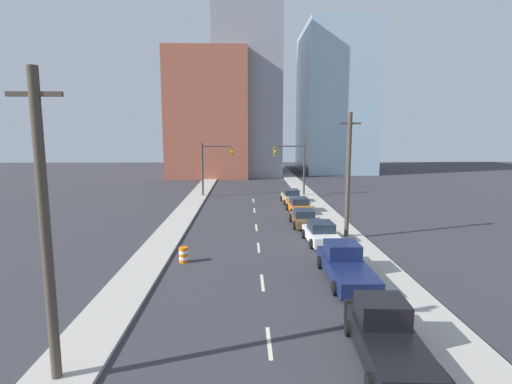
% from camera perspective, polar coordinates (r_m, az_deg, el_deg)
% --- Properties ---
extents(sidewalk_left, '(2.38, 95.83, 0.16)m').
position_cam_1_polar(sidewalk_left, '(54.62, -7.77, 0.22)').
color(sidewalk_left, '#ADA89E').
rests_on(sidewalk_left, ground).
extents(sidewalk_right, '(2.38, 95.83, 0.16)m').
position_cam_1_polar(sidewalk_right, '(54.83, 6.65, 0.27)').
color(sidewalk_right, '#ADA89E').
rests_on(sidewalk_right, ground).
extents(lane_stripe_at_8m, '(0.16, 2.40, 0.01)m').
position_cam_1_polar(lane_stripe_at_8m, '(16.20, 1.89, -20.70)').
color(lane_stripe_at_8m, beige).
rests_on(lane_stripe_at_8m, ground).
extents(lane_stripe_at_14m, '(0.16, 2.40, 0.01)m').
position_cam_1_polar(lane_stripe_at_14m, '(21.75, 0.92, -12.78)').
color(lane_stripe_at_14m, beige).
rests_on(lane_stripe_at_14m, ground).
extents(lane_stripe_at_21m, '(0.16, 2.40, 0.01)m').
position_cam_1_polar(lane_stripe_at_21m, '(27.89, 0.36, -7.94)').
color(lane_stripe_at_21m, beige).
rests_on(lane_stripe_at_21m, ground).
extents(lane_stripe_at_27m, '(0.16, 2.40, 0.01)m').
position_cam_1_polar(lane_stripe_at_27m, '(33.54, 0.04, -5.10)').
color(lane_stripe_at_27m, beige).
rests_on(lane_stripe_at_27m, ground).
extents(lane_stripe_at_34m, '(0.16, 2.40, 0.01)m').
position_cam_1_polar(lane_stripe_at_34m, '(40.79, -0.23, -2.64)').
color(lane_stripe_at_34m, beige).
rests_on(lane_stripe_at_34m, ground).
extents(lane_stripe_at_40m, '(0.16, 2.40, 0.01)m').
position_cam_1_polar(lane_stripe_at_40m, '(46.76, -0.39, -1.20)').
color(lane_stripe_at_40m, beige).
rests_on(lane_stripe_at_40m, ground).
extents(building_brick_left, '(14.00, 16.00, 21.90)m').
position_cam_1_polar(building_brick_left, '(74.68, -6.67, 10.82)').
color(building_brick_left, '#9E513D').
rests_on(building_brick_left, ground).
extents(building_office_center, '(12.00, 20.00, 30.77)m').
position_cam_1_polar(building_office_center, '(78.68, -1.27, 13.99)').
color(building_office_center, gray).
rests_on(building_office_center, ground).
extents(building_glass_right, '(13.00, 20.00, 28.22)m').
position_cam_1_polar(building_glass_right, '(84.50, 11.12, 12.59)').
color(building_glass_right, '#99B7CC').
rests_on(building_glass_right, ground).
extents(traffic_signal_left, '(3.94, 0.35, 6.62)m').
position_cam_1_polar(traffic_signal_left, '(49.40, -6.47, 4.22)').
color(traffic_signal_left, '#38383D').
rests_on(traffic_signal_left, ground).
extents(traffic_signal_right, '(3.94, 0.35, 6.62)m').
position_cam_1_polar(traffic_signal_right, '(49.60, 5.72, 4.25)').
color(traffic_signal_right, '#38383D').
rests_on(traffic_signal_right, ground).
extents(utility_pole_left_near, '(1.60, 0.32, 9.80)m').
position_cam_1_polar(utility_pole_left_near, '(13.67, -27.89, -4.67)').
color(utility_pole_left_near, '#473D33').
rests_on(utility_pole_left_near, ground).
extents(utility_pole_right_mid, '(1.60, 0.32, 9.34)m').
position_cam_1_polar(utility_pole_right_mid, '(30.08, 13.04, 2.37)').
color(utility_pole_right_mid, '#473D33').
rests_on(utility_pole_right_mid, ground).
extents(traffic_barrel, '(0.56, 0.56, 0.95)m').
position_cam_1_polar(traffic_barrel, '(25.14, -10.31, -8.81)').
color(traffic_barrel, orange).
rests_on(traffic_barrel, ground).
extents(pickup_truck_black, '(2.48, 5.69, 1.91)m').
position_cam_1_polar(pickup_truck_black, '(15.59, 18.11, -19.17)').
color(pickup_truck_black, black).
rests_on(pickup_truck_black, ground).
extents(pickup_truck_navy, '(2.34, 6.30, 1.82)m').
position_cam_1_polar(pickup_truck_navy, '(22.51, 12.63, -10.21)').
color(pickup_truck_navy, '#141E47').
rests_on(pickup_truck_navy, ground).
extents(sedan_white, '(2.34, 4.54, 1.53)m').
position_cam_1_polar(sedan_white, '(29.24, 9.25, -5.86)').
color(sedan_white, silver).
rests_on(sedan_white, ground).
extents(sedan_brown, '(2.12, 4.53, 1.37)m').
position_cam_1_polar(sedan_brown, '(34.44, 6.83, -3.71)').
color(sedan_brown, brown).
rests_on(sedan_brown, ground).
extents(sedan_orange, '(2.33, 4.62, 1.50)m').
position_cam_1_polar(sedan_orange, '(39.78, 6.18, -1.97)').
color(sedan_orange, orange).
rests_on(sedan_orange, ground).
extents(sedan_tan, '(2.23, 4.29, 1.53)m').
position_cam_1_polar(sedan_tan, '(45.22, 5.07, -0.69)').
color(sedan_tan, tan).
rests_on(sedan_tan, ground).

